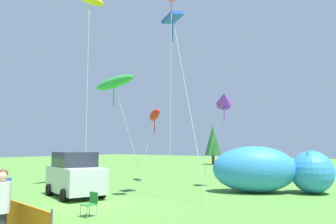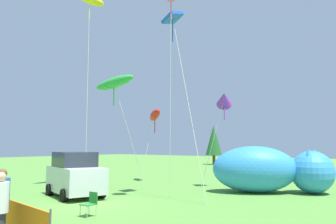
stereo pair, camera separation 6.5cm
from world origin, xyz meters
The scene contains 13 objects.
ground_plane centered at (0.00, 0.00, 0.00)m, with size 120.00×120.00×0.00m, color #548C38.
parked_car centered at (-1.91, 0.92, 1.07)m, with size 4.22×2.90×2.21m.
folding_chair centered at (2.32, -1.52, 0.50)m, with size 0.47×0.47×0.84m.
inflatable_cat centered at (5.29, 8.15, 1.16)m, with size 6.29×4.87×2.50m.
safety_fence centered at (1.26, -4.26, 0.47)m, with size 7.17×1.02×1.02m.
spectator_in_black_shirt centered at (3.64, -5.39, 1.02)m, with size 0.41×0.41×1.88m.
spectator_in_yellow_shirt centered at (2.90, -5.01, 1.04)m, with size 0.41×0.41×1.90m.
kite_blue_box centered at (2.15, 3.71, 8.93)m, with size 2.86×1.23×9.46m.
kite_yellow_hero centered at (-4.29, 3.41, 11.80)m, with size 1.36×2.54×12.23m.
kite_purple_delta centered at (2.59, 8.27, 5.35)m, with size 2.19×1.62×6.03m.
kite_green_fish centered at (-1.65, 3.19, 6.06)m, with size 3.19×2.36×6.57m.
kite_red_lizard centered at (-3.24, 8.68, 4.72)m, with size 1.96×2.03×5.31m.
horizon_tree_mid centered at (-10.46, 29.69, 3.25)m, with size 2.22×2.22×5.30m.
Camera 1 is at (11.88, -9.39, 2.53)m, focal length 35.00 mm.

